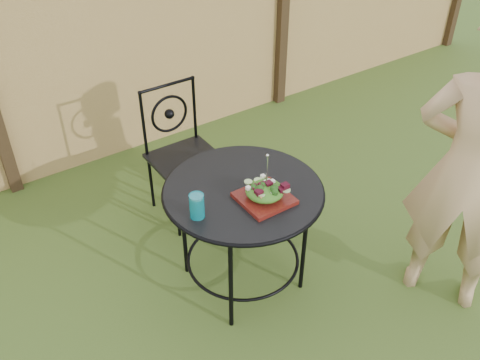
# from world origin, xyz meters

# --- Properties ---
(ground) EXTENTS (60.00, 60.00, 0.00)m
(ground) POSITION_xyz_m (0.00, 0.00, 0.00)
(ground) COLOR #294115
(ground) RESTS_ON ground
(fence) EXTENTS (8.00, 0.12, 1.90)m
(fence) POSITION_xyz_m (-0.00, 2.19, 0.95)
(fence) COLOR #DEB46D
(fence) RESTS_ON ground
(patio_table) EXTENTS (0.92, 0.92, 0.72)m
(patio_table) POSITION_xyz_m (-0.37, 0.36, 0.59)
(patio_table) COLOR black
(patio_table) RESTS_ON ground
(patio_chair) EXTENTS (0.46, 0.46, 0.95)m
(patio_chair) POSITION_xyz_m (-0.30, 1.20, 0.50)
(patio_chair) COLOR black
(patio_chair) RESTS_ON ground
(diner) EXTENTS (0.70, 0.78, 1.80)m
(diner) POSITION_xyz_m (0.59, -0.39, 0.90)
(diner) COLOR tan
(diner) RESTS_ON ground
(salad_plate) EXTENTS (0.27, 0.27, 0.02)m
(salad_plate) POSITION_xyz_m (-0.33, 0.21, 0.74)
(salad_plate) COLOR #4A0A0F
(salad_plate) RESTS_ON patio_table
(salad) EXTENTS (0.21, 0.21, 0.08)m
(salad) POSITION_xyz_m (-0.33, 0.21, 0.79)
(salad) COLOR #235614
(salad) RESTS_ON salad_plate
(fork) EXTENTS (0.01, 0.01, 0.18)m
(fork) POSITION_xyz_m (-0.32, 0.21, 0.92)
(fork) COLOR silver
(fork) RESTS_ON salad
(drinking_glass) EXTENTS (0.08, 0.08, 0.14)m
(drinking_glass) POSITION_xyz_m (-0.71, 0.29, 0.79)
(drinking_glass) COLOR #0B7886
(drinking_glass) RESTS_ON patio_table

